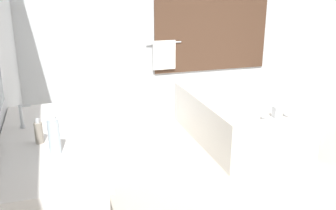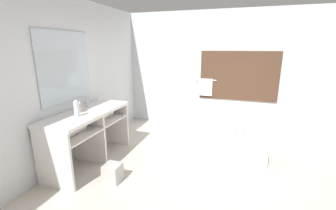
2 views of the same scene
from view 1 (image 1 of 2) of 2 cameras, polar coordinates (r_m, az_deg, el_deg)
The scene contains 7 objects.
ground_plane at distance 3.81m, azimuth 13.66°, elevation -12.93°, with size 16.00×16.00×0.00m, color beige.
wall_back_with_blinds at distance 5.33m, azimuth 2.44°, elevation 11.81°, with size 7.40×0.13×2.70m.
vanity_counter at distance 2.90m, azimuth -17.22°, elevation -8.88°, with size 0.66×1.61×0.90m.
sink_faucet at distance 2.99m, azimuth -21.37°, elevation -1.70°, with size 0.09×0.04×0.18m.
bathtub at distance 4.88m, azimuth 10.59°, elevation -1.58°, with size 1.09×1.81×0.69m.
water_bottle_1 at distance 2.47m, azimuth -16.97°, elevation -4.51°, with size 0.07×0.07×0.25m.
soap_dispenser at distance 2.68m, azimuth -19.09°, elevation -3.97°, with size 0.06×0.06×0.18m.
Camera 1 is at (-1.78, -2.75, 1.94)m, focal length 40.00 mm.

